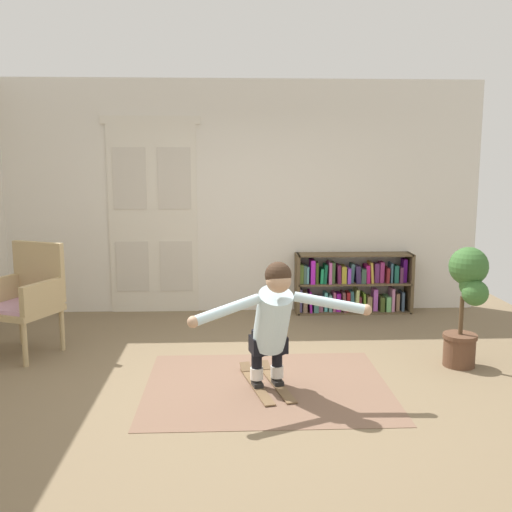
% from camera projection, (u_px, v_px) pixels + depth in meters
% --- Properties ---
extents(ground_plane, '(7.20, 7.20, 0.00)m').
position_uv_depth(ground_plane, '(250.00, 384.00, 5.07)').
color(ground_plane, '#776349').
extents(back_wall, '(6.00, 0.10, 2.90)m').
position_uv_depth(back_wall, '(243.00, 197.00, 7.41)').
color(back_wall, silver).
rests_on(back_wall, ground).
extents(double_door, '(1.22, 0.05, 2.45)m').
position_uv_depth(double_door, '(153.00, 216.00, 7.34)').
color(double_door, beige).
rests_on(double_door, ground).
extents(rug, '(2.07, 1.67, 0.01)m').
position_uv_depth(rug, '(267.00, 386.00, 5.01)').
color(rug, brown).
rests_on(rug, ground).
extents(bookshelf, '(1.47, 0.30, 0.75)m').
position_uv_depth(bookshelf, '(351.00, 285.00, 7.44)').
color(bookshelf, brown).
rests_on(bookshelf, ground).
extents(wicker_chair, '(0.79, 0.79, 1.10)m').
position_uv_depth(wicker_chair, '(26.00, 296.00, 5.81)').
color(wicker_chair, tan).
rests_on(wicker_chair, ground).
extents(potted_plant, '(0.38, 0.41, 1.13)m').
position_uv_depth(potted_plant, '(467.00, 298.00, 5.40)').
color(potted_plant, brown).
rests_on(potted_plant, ground).
extents(skis_pair, '(0.45, 0.91, 0.07)m').
position_uv_depth(skis_pair, '(266.00, 383.00, 5.04)').
color(skis_pair, brown).
rests_on(skis_pair, rug).
extents(person_skier, '(1.46, 0.75, 1.06)m').
position_uv_depth(person_skier, '(273.00, 318.00, 4.74)').
color(person_skier, white).
rests_on(person_skier, skis_pair).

